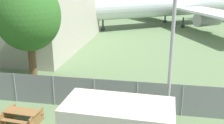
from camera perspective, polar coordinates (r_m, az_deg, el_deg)
The scene contains 5 objects.
perimeter_fence at distance 15.69m, azimuth -3.91°, elevation -6.88°, with size 56.07×0.07×1.90m.
airplane at distance 43.34m, azimuth 12.21°, elevation 12.40°, with size 37.42×30.63×11.83m.
picnic_bench_open_grass at distance 15.10m, azimuth -19.02°, elevation -10.95°, with size 2.04×1.55×0.76m.
tree_left_of_cabin at distance 19.49m, azimuth -17.84°, elevation 9.57°, with size 4.60×4.60×7.53m.
light_mast at distance 11.80m, azimuth 12.89°, elevation 3.20°, with size 0.44×0.44×7.52m.
Camera 1 is at (3.56, -3.59, 7.54)m, focal length 42.00 mm.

